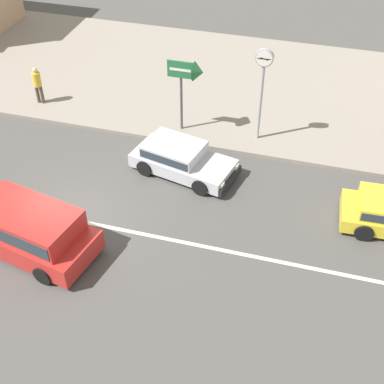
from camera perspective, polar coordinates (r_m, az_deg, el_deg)
name	(u,v)px	position (r m, az deg, el deg)	size (l,w,h in m)	color
ground_plane	(72,220)	(17.87, -12.71, -2.89)	(160.00, 160.00, 0.00)	#4C4947
lane_centre_stripe	(72,220)	(17.87, -12.71, -2.88)	(50.40, 0.14, 0.01)	silver
kerb_strip	(165,75)	(25.28, -2.85, 12.32)	(68.00, 10.00, 0.15)	gray
hatchback_silver_0	(180,158)	(19.03, -1.28, 3.68)	(3.99, 2.42, 1.10)	#B7BABF
minivan_red_4	(25,227)	(16.72, -17.36, -3.60)	(4.94, 2.76, 1.56)	red
street_clock	(263,74)	(19.56, 7.59, 12.38)	(0.64, 0.22, 3.68)	#9E9EA3
arrow_signboard	(194,75)	(19.96, 0.22, 12.42)	(1.37, 0.72, 2.94)	#4C4C51
pedestrian_near_clock	(37,83)	(23.45, -16.17, 11.14)	(0.34, 0.34, 1.61)	#4C4238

